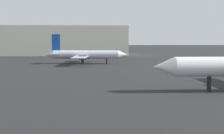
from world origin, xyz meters
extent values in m
cone|color=white|center=(14.21, 31.68, 3.57)|extent=(3.10, 2.82, 2.81)
cube|color=black|center=(20.75, 31.70, 1.08)|extent=(0.46, 0.46, 2.17)
cylinder|color=silver|center=(1.56, 80.06, 2.68)|extent=(19.21, 4.03, 2.46)
cone|color=silver|center=(12.41, 79.16, 2.68)|extent=(2.90, 2.68, 2.46)
cone|color=silver|center=(-9.30, 80.96, 2.68)|extent=(2.90, 2.68, 2.46)
cube|color=silver|center=(0.61, 80.14, 2.31)|extent=(5.51, 21.91, 0.18)
cube|color=silver|center=(-7.57, 80.82, 2.93)|extent=(2.35, 6.52, 0.12)
cube|color=#1947B2|center=(-7.19, 80.78, 6.29)|extent=(2.45, 0.43, 4.75)
cylinder|color=#4C4C54|center=(1.52, 84.20, 2.19)|extent=(2.39, 1.55, 1.37)
cylinder|color=#4C4C54|center=(0.84, 75.99, 2.19)|extent=(2.39, 1.55, 1.37)
cube|color=black|center=(7.64, 79.56, 0.72)|extent=(0.41, 0.41, 1.45)
cube|color=black|center=(0.73, 81.66, 0.72)|extent=(0.41, 0.41, 1.45)
cube|color=black|center=(0.48, 78.62, 0.72)|extent=(0.41, 0.41, 1.45)
cube|color=beige|center=(-19.18, 130.40, 6.32)|extent=(74.28, 27.51, 12.63)
camera|label=1|loc=(4.75, -11.37, 7.70)|focal=49.78mm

